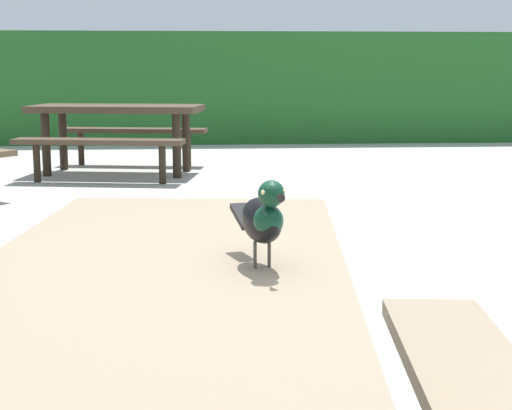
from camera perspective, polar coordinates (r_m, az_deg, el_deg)
hedge_wall at (r=12.44m, az=-3.71°, el=8.65°), size 28.00×1.68×1.67m
picnic_table_foreground at (r=1.56m, az=-7.44°, el=-11.75°), size 1.85×1.87×0.74m
bird_grackle at (r=1.53m, az=0.53°, el=-0.94°), size 0.11×0.28×0.18m
picnic_table_mid_left at (r=8.52m, az=-10.19°, el=6.01°), size 1.97×1.94×0.74m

